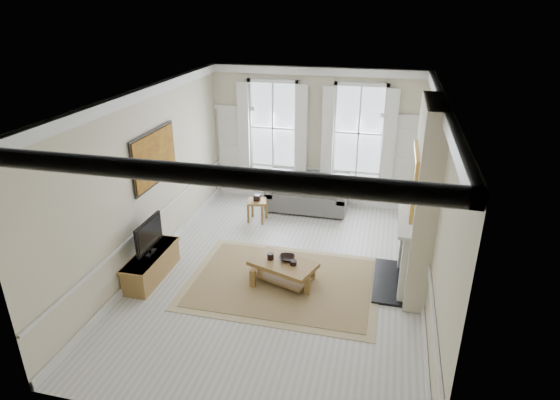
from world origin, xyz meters
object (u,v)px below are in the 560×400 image
(sofa, at_px, (308,195))
(side_table, at_px, (257,205))
(coffee_table, at_px, (283,266))
(tv_stand, at_px, (152,265))

(sofa, relative_size, side_table, 3.78)
(coffee_table, bearing_deg, sofa, 112.00)
(tv_stand, bearing_deg, sofa, 58.87)
(tv_stand, bearing_deg, side_table, 66.17)
(sofa, bearing_deg, coffee_table, -87.16)
(side_table, height_order, coffee_table, side_table)
(sofa, relative_size, tv_stand, 1.37)
(sofa, height_order, side_table, sofa)
(side_table, xyz_separation_m, tv_stand, (-1.25, -2.82, -0.15))
(sofa, height_order, tv_stand, sofa)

